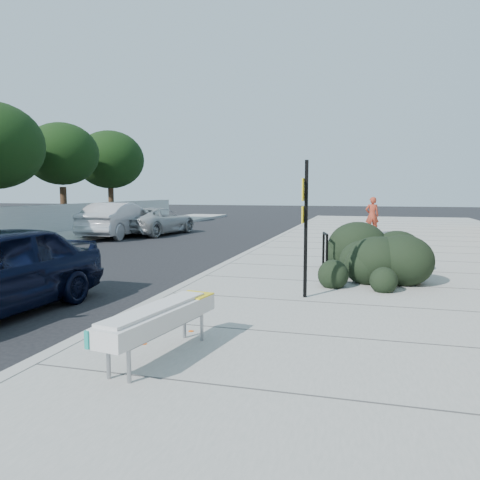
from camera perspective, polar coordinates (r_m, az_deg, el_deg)
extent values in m
plane|color=black|center=(9.59, -8.80, -7.25)|extent=(120.00, 120.00, 0.00)
cube|color=gray|center=(13.79, 22.49, -3.26)|extent=(11.20, 50.00, 0.15)
cube|color=#9E9E99|center=(14.20, -0.54, -2.49)|extent=(0.22, 50.00, 0.17)
cube|color=#9E9E99|center=(18.09, -25.73, -1.25)|extent=(0.22, 50.00, 0.17)
cylinder|color=#332114|center=(27.83, -20.69, 3.61)|extent=(0.36, 0.36, 2.40)
ellipsoid|color=black|center=(27.89, -20.92, 9.78)|extent=(4.00, 4.00, 3.40)
cylinder|color=#332114|center=(32.01, -15.42, 4.05)|extent=(0.36, 0.36, 2.40)
ellipsoid|color=black|center=(32.06, -15.57, 9.41)|extent=(4.40, 4.40, 3.74)
cylinder|color=gray|center=(5.44, -15.74, -14.02)|extent=(0.05, 0.05, 0.39)
cylinder|color=gray|center=(5.28, -13.39, -14.61)|extent=(0.05, 0.05, 0.39)
cylinder|color=gray|center=(6.65, -6.79, -10.13)|extent=(0.05, 0.05, 0.39)
cylinder|color=gray|center=(6.51, -4.69, -10.45)|extent=(0.05, 0.05, 0.39)
cylinder|color=gray|center=(5.98, -10.82, -10.39)|extent=(0.29, 1.55, 0.04)
cylinder|color=gray|center=(5.83, -8.58, -10.79)|extent=(0.29, 1.55, 0.04)
cube|color=#B2B2B2|center=(5.86, -9.74, -9.30)|extent=(0.75, 2.10, 0.22)
cube|color=yellow|center=(6.50, -5.66, -6.67)|extent=(0.48, 0.48, 0.02)
cube|color=teal|center=(5.28, -17.39, -11.23)|extent=(0.09, 0.24, 0.19)
cylinder|color=black|center=(11.86, 10.54, -1.67)|extent=(0.06, 0.06, 0.94)
cylinder|color=black|center=(12.45, 10.13, -1.30)|extent=(0.06, 0.06, 0.94)
cylinder|color=black|center=(12.10, 10.37, 0.74)|extent=(0.20, 0.61, 0.06)
cube|color=black|center=(8.95, 8.03, 1.27)|extent=(0.06, 0.06, 2.62)
cube|color=yellow|center=(8.93, 7.78, 6.11)|extent=(0.03, 0.30, 0.42)
cube|color=yellow|center=(8.94, 7.74, 3.08)|extent=(0.03, 0.28, 0.32)
ellipsoid|color=black|center=(11.61, 16.00, -0.85)|extent=(2.31, 3.92, 1.39)
imported|color=#ADADB2|center=(22.83, -14.50, 2.40)|extent=(1.87, 5.01, 1.64)
imported|color=#A7AAAC|center=(23.87, -10.10, 2.30)|extent=(2.86, 5.10, 1.35)
imported|color=maroon|center=(23.05, 15.80, 2.91)|extent=(0.71, 0.54, 1.75)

